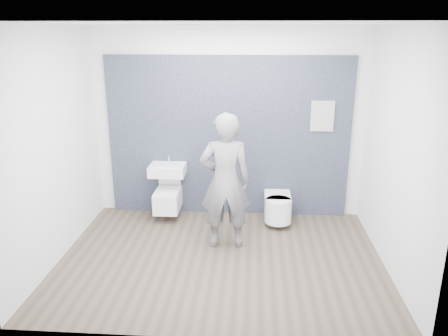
# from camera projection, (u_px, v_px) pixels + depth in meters

# --- Properties ---
(ground) EXTENTS (4.00, 4.00, 0.00)m
(ground) POSITION_uv_depth(u_px,v_px,m) (221.00, 258.00, 5.48)
(ground) COLOR #4F4134
(ground) RESTS_ON ground
(room_shell) EXTENTS (4.00, 4.00, 4.00)m
(room_shell) POSITION_uv_depth(u_px,v_px,m) (220.00, 122.00, 4.95)
(room_shell) COLOR silver
(room_shell) RESTS_ON ground
(tile_wall) EXTENTS (3.60, 0.06, 2.40)m
(tile_wall) POSITION_uv_depth(u_px,v_px,m) (228.00, 212.00, 6.87)
(tile_wall) COLOR black
(tile_wall) RESTS_ON ground
(washbasin) EXTENTS (0.53, 0.39, 0.40)m
(washbasin) POSITION_uv_depth(u_px,v_px,m) (167.00, 170.00, 6.49)
(washbasin) COLOR white
(washbasin) RESTS_ON ground
(toilet_square) EXTENTS (0.36, 0.52, 0.71)m
(toilet_square) POSITION_uv_depth(u_px,v_px,m) (168.00, 198.00, 6.57)
(toilet_square) COLOR white
(toilet_square) RESTS_ON ground
(toilet_rounded) EXTENTS (0.39, 0.65, 0.35)m
(toilet_rounded) POSITION_uv_depth(u_px,v_px,m) (278.00, 207.00, 6.41)
(toilet_rounded) COLOR white
(toilet_rounded) RESTS_ON ground
(info_placard) EXTENTS (0.33, 0.03, 0.44)m
(info_placard) POSITION_uv_depth(u_px,v_px,m) (316.00, 215.00, 6.74)
(info_placard) COLOR silver
(info_placard) RESTS_ON ground
(visitor) EXTENTS (0.69, 0.50, 1.79)m
(visitor) POSITION_uv_depth(u_px,v_px,m) (225.00, 182.00, 5.55)
(visitor) COLOR gray
(visitor) RESTS_ON ground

